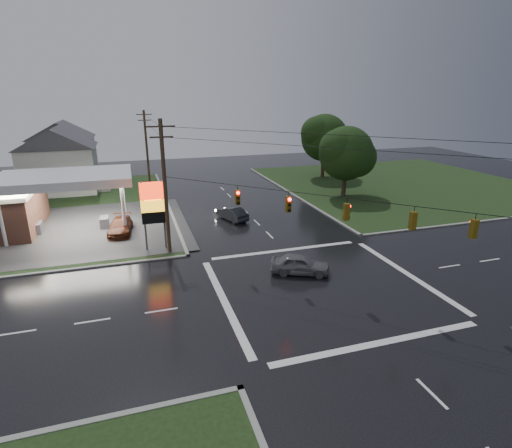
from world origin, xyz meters
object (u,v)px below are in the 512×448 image
object	(u,v)px
utility_pole_n	(147,146)
tree_ne_near	(347,154)
car_north	(232,213)
tree_ne_far	(325,138)
pylon_sign	(153,205)
car_pump	(120,226)
house_near	(59,159)
house_far	(64,148)
car_crossing	(300,264)
utility_pole_nw	(165,186)

from	to	relation	value
utility_pole_n	tree_ne_near	distance (m)	28.55
car_north	tree_ne_far	bearing A→B (deg)	-157.96
tree_ne_far	pylon_sign	bearing A→B (deg)	-139.65
car_pump	house_near	bearing A→B (deg)	116.20
pylon_sign	house_far	xyz separation A→B (m)	(-11.45, 37.50, 0.39)
tree_ne_far	tree_ne_near	bearing A→B (deg)	-104.07
house_far	car_pump	bearing A→B (deg)	-75.25
pylon_sign	car_north	distance (m)	10.87
tree_ne_far	utility_pole_n	bearing A→B (deg)	171.45
tree_ne_far	car_north	distance (m)	26.53
tree_ne_near	tree_ne_far	xyz separation A→B (m)	(3.01, 12.00, 0.62)
car_crossing	tree_ne_near	bearing A→B (deg)	-12.05
pylon_sign	house_far	size ratio (longest dim) A/B	0.54
utility_pole_n	house_far	xyz separation A→B (m)	(-12.45, 10.00, -1.06)
utility_pole_nw	house_near	size ratio (longest dim) A/B	1.00
utility_pole_nw	utility_pole_n	xyz separation A→B (m)	(0.00, 28.50, -0.25)
car_north	car_crossing	xyz separation A→B (m)	(1.58, -14.34, 0.04)
tree_ne_near	car_crossing	bearing A→B (deg)	-126.96
pylon_sign	utility_pole_nw	bearing A→B (deg)	-45.00
pylon_sign	car_north	size ratio (longest dim) A/B	1.42
pylon_sign	house_far	bearing A→B (deg)	106.98
tree_ne_far	car_crossing	size ratio (longest dim) A/B	2.25
car_pump	car_crossing	bearing A→B (deg)	-40.35
tree_ne_far	car_pump	world-z (taller)	tree_ne_far
house_far	utility_pole_nw	bearing A→B (deg)	-72.08
utility_pole_n	car_crossing	size ratio (longest dim) A/B	2.41
car_crossing	tree_ne_far	bearing A→B (deg)	-4.43
house_near	tree_ne_far	bearing A→B (deg)	-3.01
tree_ne_near	car_north	distance (m)	17.86
utility_pole_nw	tree_ne_near	world-z (taller)	utility_pole_nw
car_north	pylon_sign	bearing A→B (deg)	17.07
utility_pole_nw	house_far	size ratio (longest dim) A/B	1.00
pylon_sign	tree_ne_far	distance (m)	36.35
house_near	car_north	xyz separation A→B (m)	(18.74, -19.30, -3.71)
house_near	car_pump	distance (m)	21.88
house_far	car_crossing	distance (m)	50.50
house_far	tree_ne_near	size ratio (longest dim) A/B	1.23
tree_ne_near	car_pump	world-z (taller)	tree_ne_near
car_north	car_crossing	bearing A→B (deg)	76.55
utility_pole_nw	car_north	world-z (taller)	utility_pole_nw
utility_pole_nw	tree_ne_far	xyz separation A→B (m)	(26.65, 24.49, 0.46)
house_near	tree_ne_far	distance (m)	38.19
pylon_sign	car_north	bearing A→B (deg)	36.80
pylon_sign	tree_ne_far	size ratio (longest dim) A/B	0.61
utility_pole_n	utility_pole_nw	bearing A→B (deg)	-90.00
utility_pole_n	car_crossing	world-z (taller)	utility_pole_n
pylon_sign	house_near	world-z (taller)	house_near
house_near	car_north	distance (m)	27.15
tree_ne_near	car_north	xyz separation A→B (m)	(-16.35, -5.29, -4.86)
pylon_sign	car_pump	world-z (taller)	pylon_sign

